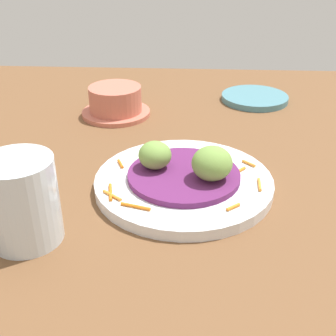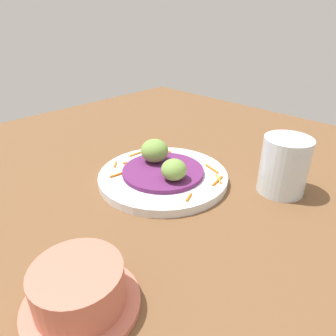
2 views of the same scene
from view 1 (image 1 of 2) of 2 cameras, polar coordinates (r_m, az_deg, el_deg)
name	(u,v)px [view 1 (image 1 of 2)]	position (r cm, az deg, el deg)	size (l,w,h in cm)	color
table_surface	(184,189)	(60.40, 2.04, -2.73)	(110.00, 110.00, 2.00)	brown
main_plate	(182,183)	(58.44, 1.88, -1.90)	(23.62, 23.62, 1.50)	silver
cabbage_bed	(182,175)	(57.86, 1.90, -0.93)	(14.87, 14.87, 0.79)	#60235B
carrot_garnish	(182,182)	(56.75, 1.77, -1.80)	(16.04, 20.04, 0.40)	orange
guac_scoop_left	(155,155)	(58.13, -1.71, 1.73)	(4.37, 4.42, 3.67)	#759E47
guac_scoop_center	(212,163)	(55.53, 5.75, 0.62)	(5.07, 5.24, 4.38)	#759E47
side_plate_small	(255,98)	(90.60, 11.20, 8.94)	(13.20, 13.20, 1.18)	teal
terracotta_bowl	(116,102)	(81.75, -6.84, 8.50)	(12.56, 12.56, 5.39)	#C66B56
water_glass	(22,201)	(49.56, -18.47, -4.07)	(7.93, 7.93, 9.82)	silver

